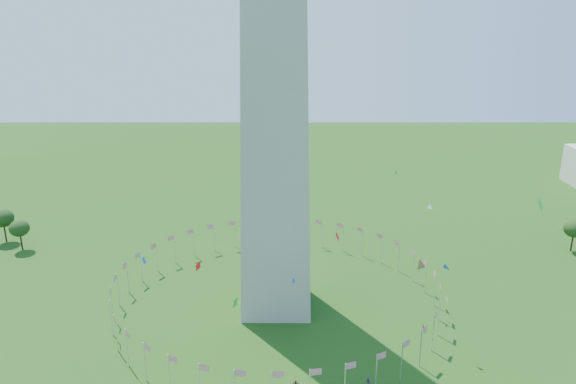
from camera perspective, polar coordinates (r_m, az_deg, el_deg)
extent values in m
cylinder|color=silver|center=(148.26, 14.69, -9.59)|extent=(0.24, 0.24, 9.00)
cylinder|color=silver|center=(154.11, 13.84, -8.43)|extent=(0.24, 0.24, 9.00)
cylinder|color=silver|center=(159.60, 12.65, -7.39)|extent=(0.24, 0.24, 9.00)
cylinder|color=silver|center=(164.61, 11.18, -6.49)|extent=(0.24, 0.24, 9.00)
cylinder|color=silver|center=(169.03, 9.48, -5.72)|extent=(0.24, 0.24, 9.00)
cylinder|color=silver|center=(172.78, 7.60, -5.10)|extent=(0.24, 0.24, 9.00)
cylinder|color=silver|center=(175.80, 5.59, -4.61)|extent=(0.24, 0.24, 9.00)
cylinder|color=silver|center=(178.02, 3.47, -4.26)|extent=(0.24, 0.24, 9.00)
cylinder|color=silver|center=(179.41, 1.28, -4.05)|extent=(0.24, 0.24, 9.00)
cylinder|color=silver|center=(179.96, -0.94, -3.98)|extent=(0.24, 0.24, 9.00)
cylinder|color=silver|center=(179.64, -3.16, -4.05)|extent=(0.24, 0.24, 9.00)
cylinder|color=silver|center=(178.47, -5.36, -4.25)|extent=(0.24, 0.24, 9.00)
cylinder|color=silver|center=(176.46, -7.49, -4.59)|extent=(0.24, 0.24, 9.00)
cylinder|color=silver|center=(173.65, -9.53, -5.07)|extent=(0.24, 0.24, 9.00)
cylinder|color=silver|center=(170.09, -11.44, -5.69)|extent=(0.24, 0.24, 9.00)
cylinder|color=silver|center=(165.84, -13.18, -6.44)|extent=(0.24, 0.24, 9.00)
cylinder|color=silver|center=(160.98, -14.70, -7.33)|extent=(0.24, 0.24, 9.00)
cylinder|color=silver|center=(155.60, -15.96, -8.35)|extent=(0.24, 0.24, 9.00)
cylinder|color=silver|center=(149.83, -16.89, -9.49)|extent=(0.24, 0.24, 9.00)
cylinder|color=silver|center=(143.81, -17.43, -10.75)|extent=(0.24, 0.24, 9.00)
cylinder|color=silver|center=(137.69, -17.52, -12.11)|extent=(0.24, 0.24, 9.00)
cylinder|color=silver|center=(131.66, -17.07, -13.54)|extent=(0.24, 0.24, 9.00)
cylinder|color=silver|center=(125.93, -16.02, -14.98)|extent=(0.24, 0.24, 9.00)
cylinder|color=silver|center=(120.73, -14.32, -16.39)|extent=(0.24, 0.24, 9.00)
cylinder|color=silver|center=(116.30, -11.94, -17.66)|extent=(0.24, 0.24, 9.00)
cylinder|color=silver|center=(112.87, -8.94, -18.70)|extent=(0.24, 0.24, 9.00)
cylinder|color=silver|center=(112.16, 5.81, -18.82)|extent=(0.24, 0.24, 9.00)
cylinder|color=silver|center=(115.29, 8.94, -17.82)|extent=(0.24, 0.24, 9.00)
cylinder|color=silver|center=(119.48, 11.47, -16.57)|extent=(0.24, 0.24, 9.00)
cylinder|color=silver|center=(124.50, 13.33, -15.16)|extent=(0.24, 0.24, 9.00)
cylinder|color=silver|center=(130.11, 14.53, -13.70)|extent=(0.24, 0.24, 9.00)
cylinder|color=silver|center=(136.08, 15.11, -12.26)|extent=(0.24, 0.24, 9.00)
cylinder|color=silver|center=(142.19, 15.13, -10.88)|extent=(0.24, 0.24, 9.00)
imported|color=#371B52|center=(119.42, 8.14, -18.51)|extent=(1.25, 1.24, 1.74)
imported|color=#5B141F|center=(118.02, 0.79, -18.89)|extent=(1.41, 0.73, 1.46)
imported|color=#56131F|center=(138.56, 13.56, -13.29)|extent=(0.66, 0.74, 1.70)
plane|color=blue|center=(126.26, 15.75, -7.36)|extent=(1.28, 2.11, 2.07)
plane|color=green|center=(91.05, 24.27, -1.21)|extent=(1.37, 1.70, 1.91)
plane|color=red|center=(100.10, -9.12, -7.47)|extent=(0.61, 1.87, 1.79)
plane|color=green|center=(145.81, -10.37, -2.64)|extent=(0.57, 1.43, 1.38)
plane|color=blue|center=(125.13, 0.56, -9.01)|extent=(1.18, 0.35, 1.18)
plane|color=red|center=(101.05, 5.04, -4.54)|extent=(1.23, 1.29, 1.64)
plane|color=green|center=(141.55, 10.91, 1.93)|extent=(0.38, 1.27, 1.31)
plane|color=white|center=(121.13, 15.83, -10.40)|extent=(0.40, 1.36, 1.37)
plane|color=green|center=(113.53, -5.38, -11.14)|extent=(1.89, 1.15, 2.06)
plane|color=blue|center=(141.46, -14.42, -6.74)|extent=(1.53, 1.45, 1.61)
plane|color=white|center=(115.99, 14.20, -1.51)|extent=(1.09, 0.76, 1.09)
plane|color=white|center=(111.92, 13.35, -7.25)|extent=(2.22, 1.75, 1.96)
ellipsoid|color=#254918|center=(203.60, -26.89, -3.09)|extent=(6.90, 6.90, 10.77)
ellipsoid|color=#254918|center=(194.70, -25.54, -3.99)|extent=(6.13, 6.13, 9.57)
ellipsoid|color=#254918|center=(195.90, 26.97, -4.02)|extent=(6.32, 6.32, 9.88)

